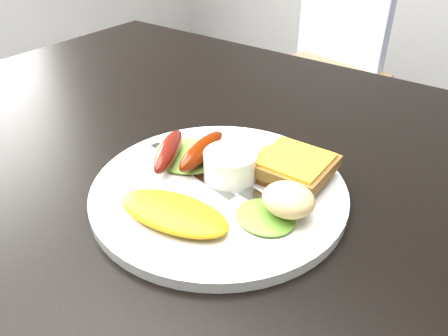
# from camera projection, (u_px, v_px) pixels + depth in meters

# --- Properties ---
(dining_table) EXTENTS (1.20, 0.80, 0.04)m
(dining_table) POSITION_uv_depth(u_px,v_px,m) (232.00, 165.00, 0.60)
(dining_table) COLOR black
(dining_table) RESTS_ON ground
(dining_chair) EXTENTS (0.48, 0.48, 0.05)m
(dining_chair) POSITION_uv_depth(u_px,v_px,m) (316.00, 78.00, 1.61)
(dining_chair) COLOR tan
(dining_chair) RESTS_ON ground
(plate) EXTENTS (0.30, 0.30, 0.01)m
(plate) POSITION_uv_depth(u_px,v_px,m) (219.00, 190.00, 0.51)
(plate) COLOR white
(plate) RESTS_ON dining_table
(lettuce_left) EXTENTS (0.11, 0.11, 0.01)m
(lettuce_left) POSITION_uv_depth(u_px,v_px,m) (187.00, 155.00, 0.55)
(lettuce_left) COLOR olive
(lettuce_left) RESTS_ON plate
(lettuce_right) EXTENTS (0.07, 0.07, 0.01)m
(lettuce_right) POSITION_uv_depth(u_px,v_px,m) (265.00, 217.00, 0.45)
(lettuce_right) COLOR #508718
(lettuce_right) RESTS_ON plate
(omelette) EXTENTS (0.13, 0.08, 0.02)m
(omelette) POSITION_uv_depth(u_px,v_px,m) (173.00, 212.00, 0.45)
(omelette) COLOR orange
(omelette) RESTS_ON plate
(sausage_a) EXTENTS (0.07, 0.10, 0.02)m
(sausage_a) POSITION_uv_depth(u_px,v_px,m) (169.00, 151.00, 0.53)
(sausage_a) COLOR maroon
(sausage_a) RESTS_ON lettuce_left
(sausage_b) EXTENTS (0.04, 0.10, 0.02)m
(sausage_b) POSITION_uv_depth(u_px,v_px,m) (202.00, 150.00, 0.53)
(sausage_b) COLOR #640C00
(sausage_b) RESTS_ON lettuce_left
(ramekin) EXTENTS (0.07, 0.07, 0.04)m
(ramekin) POSITION_uv_depth(u_px,v_px,m) (230.00, 166.00, 0.51)
(ramekin) COLOR white
(ramekin) RESTS_ON plate
(toast_a) EXTENTS (0.07, 0.07, 0.01)m
(toast_a) POSITION_uv_depth(u_px,v_px,m) (278.00, 169.00, 0.52)
(toast_a) COLOR brown
(toast_a) RESTS_ON plate
(toast_b) EXTENTS (0.08, 0.08, 0.01)m
(toast_b) POSITION_uv_depth(u_px,v_px,m) (295.00, 165.00, 0.51)
(toast_b) COLOR brown
(toast_b) RESTS_ON toast_a
(potato_salad) EXTENTS (0.06, 0.06, 0.03)m
(potato_salad) POSITION_uv_depth(u_px,v_px,m) (288.00, 199.00, 0.44)
(potato_salad) COLOR beige
(potato_salad) RESTS_ON lettuce_right
(fork) EXTENTS (0.16, 0.05, 0.00)m
(fork) POSITION_uv_depth(u_px,v_px,m) (190.00, 170.00, 0.53)
(fork) COLOR #ADAFB7
(fork) RESTS_ON plate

